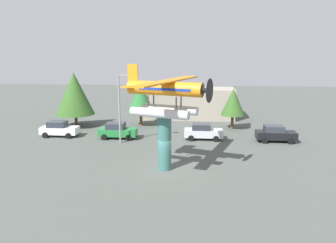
# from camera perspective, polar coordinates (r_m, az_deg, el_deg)

# --- Properties ---
(ground_plane) EXTENTS (140.00, 140.00, 0.00)m
(ground_plane) POSITION_cam_1_polar(r_m,az_deg,el_deg) (26.75, -0.59, -8.44)
(ground_plane) COLOR #4C514C
(display_pedestal) EXTENTS (1.10, 1.10, 4.50)m
(display_pedestal) POSITION_cam_1_polar(r_m,az_deg,el_deg) (26.04, -0.60, -3.80)
(display_pedestal) COLOR #386B66
(display_pedestal) RESTS_ON ground
(floatplane_monument) EXTENTS (7.20, 10.21, 4.00)m
(floatplane_monument) POSITION_cam_1_polar(r_m,az_deg,el_deg) (25.20, -0.35, 4.78)
(floatplane_monument) COLOR silver
(floatplane_monument) RESTS_ON display_pedestal
(car_near_white) EXTENTS (4.20, 2.02, 1.76)m
(car_near_white) POSITION_cam_1_polar(r_m,az_deg,el_deg) (38.79, -18.74, -1.24)
(car_near_white) COLOR white
(car_near_white) RESTS_ON ground
(car_mid_green) EXTENTS (4.20, 2.02, 1.76)m
(car_mid_green) POSITION_cam_1_polar(r_m,az_deg,el_deg) (36.31, -8.95, -1.61)
(car_mid_green) COLOR #237A38
(car_mid_green) RESTS_ON ground
(car_far_silver) EXTENTS (4.20, 2.02, 1.76)m
(car_far_silver) POSITION_cam_1_polar(r_m,az_deg,el_deg) (35.66, 6.22, -1.79)
(car_far_silver) COLOR silver
(car_far_silver) RESTS_ON ground
(car_distant_black) EXTENTS (4.20, 2.02, 1.76)m
(car_distant_black) POSITION_cam_1_polar(r_m,az_deg,el_deg) (36.42, 18.52, -2.06)
(car_distant_black) COLOR black
(car_distant_black) RESTS_ON ground
(streetlight_primary) EXTENTS (1.84, 0.28, 7.24)m
(streetlight_primary) POSITION_cam_1_polar(r_m,az_deg,el_deg) (33.64, -8.30, 3.17)
(streetlight_primary) COLOR gray
(streetlight_primary) RESTS_ON ground
(storefront_building) EXTENTS (13.02, 5.45, 4.35)m
(storefront_building) POSITION_cam_1_polar(r_m,az_deg,el_deg) (47.49, 3.75, 3.31)
(storefront_building) COLOR #9E9384
(storefront_building) RESTS_ON ground
(tree_west) EXTENTS (4.86, 4.86, 7.01)m
(tree_west) POSITION_cam_1_polar(r_m,az_deg,el_deg) (42.85, -16.25, 4.79)
(tree_west) COLOR brown
(tree_west) RESTS_ON ground
(tree_east) EXTENTS (3.39, 3.39, 5.65)m
(tree_east) POSITION_cam_1_polar(r_m,az_deg,el_deg) (41.93, -4.86, 4.31)
(tree_east) COLOR brown
(tree_east) RESTS_ON ground
(tree_center_back) EXTENTS (3.00, 3.00, 5.10)m
(tree_center_back) POSITION_cam_1_polar(r_m,az_deg,el_deg) (40.75, 11.47, 3.41)
(tree_center_back) COLOR brown
(tree_center_back) RESTS_ON ground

